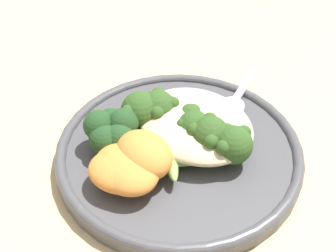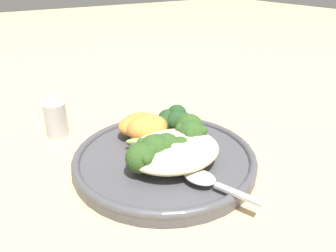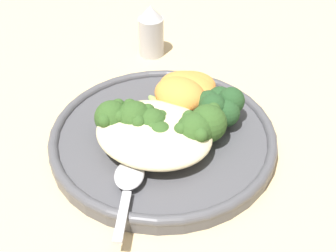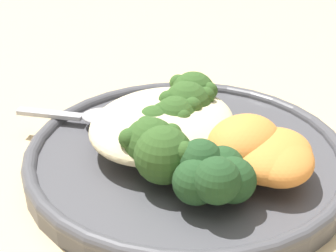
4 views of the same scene
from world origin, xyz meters
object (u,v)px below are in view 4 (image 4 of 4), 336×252
at_px(broccoli_stalk_5, 174,153).
at_px(sweet_potato_chunk_2, 273,158).
at_px(broccoli_stalk_3, 171,129).
at_px(broccoli_stalk_4, 165,144).
at_px(kale_tuft, 214,174).
at_px(quinoa_mound, 159,126).
at_px(broccoli_stalk_2, 182,121).
at_px(spoon, 97,117).
at_px(sweet_potato_chunk_1, 246,140).
at_px(plate, 186,158).
at_px(broccoli_stalk_1, 193,110).
at_px(sweet_potato_chunk_3, 270,157).
at_px(broccoli_stalk_0, 199,102).
at_px(sweet_potato_chunk_0, 248,150).

height_order(broccoli_stalk_5, sweet_potato_chunk_2, broccoli_stalk_5).
xyz_separation_m(broccoli_stalk_3, sweet_potato_chunk_2, (0.00, -0.09, 0.00)).
relative_size(broccoli_stalk_4, kale_tuft, 1.80).
height_order(quinoa_mound, broccoli_stalk_2, broccoli_stalk_2).
relative_size(quinoa_mound, spoon, 1.26).
bearing_deg(sweet_potato_chunk_2, broccoli_stalk_5, 122.43).
xyz_separation_m(broccoli_stalk_5, sweet_potato_chunk_1, (0.05, -0.04, -0.00)).
distance_m(broccoli_stalk_5, sweet_potato_chunk_2, 0.07).
bearing_deg(plate, quinoa_mound, 98.92).
relative_size(plate, broccoli_stalk_3, 2.90).
distance_m(broccoli_stalk_1, sweet_potato_chunk_2, 0.09).
height_order(quinoa_mound, spoon, quinoa_mound).
bearing_deg(broccoli_stalk_1, quinoa_mound, 81.97).
xyz_separation_m(sweet_potato_chunk_1, kale_tuft, (-0.05, -0.00, -0.00)).
relative_size(broccoli_stalk_4, sweet_potato_chunk_2, 1.47).
bearing_deg(broccoli_stalk_3, broccoli_stalk_1, -117.83).
xyz_separation_m(quinoa_mound, sweet_potato_chunk_3, (0.00, -0.10, 0.00)).
bearing_deg(broccoli_stalk_2, broccoli_stalk_5, 105.27).
distance_m(broccoli_stalk_0, sweet_potato_chunk_3, 0.10).
bearing_deg(sweet_potato_chunk_1, kale_tuft, -178.98).
distance_m(sweet_potato_chunk_0, sweet_potato_chunk_3, 0.02).
height_order(broccoli_stalk_1, sweet_potato_chunk_2, broccoli_stalk_1).
height_order(broccoli_stalk_0, sweet_potato_chunk_1, broccoli_stalk_0).
relative_size(sweet_potato_chunk_2, kale_tuft, 1.22).
relative_size(broccoli_stalk_0, sweet_potato_chunk_1, 1.53).
xyz_separation_m(quinoa_mound, broccoli_stalk_0, (0.05, -0.01, 0.00)).
distance_m(quinoa_mound, broccoli_stalk_5, 0.05).
distance_m(sweet_potato_chunk_1, spoon, 0.14).
bearing_deg(broccoli_stalk_0, sweet_potato_chunk_2, -173.08).
height_order(broccoli_stalk_1, sweet_potato_chunk_0, broccoli_stalk_1).
bearing_deg(broccoli_stalk_3, sweet_potato_chunk_3, 158.97).
distance_m(broccoli_stalk_2, broccoli_stalk_5, 0.05).
relative_size(quinoa_mound, sweet_potato_chunk_2, 1.85).
distance_m(broccoli_stalk_0, sweet_potato_chunk_0, 0.08).
distance_m(plate, broccoli_stalk_5, 0.05).
height_order(broccoli_stalk_2, sweet_potato_chunk_3, broccoli_stalk_2).
bearing_deg(spoon, broccoli_stalk_5, 139.99).
height_order(broccoli_stalk_5, kale_tuft, broccoli_stalk_5).
bearing_deg(broccoli_stalk_0, broccoli_stalk_3, 126.97).
relative_size(plate, kale_tuft, 4.55).
bearing_deg(broccoli_stalk_4, broccoli_stalk_5, 91.02).
bearing_deg(sweet_potato_chunk_1, sweet_potato_chunk_3, -105.44).
relative_size(plate, broccoli_stalk_0, 2.67).
distance_m(plate, sweet_potato_chunk_0, 0.06).
relative_size(quinoa_mound, broccoli_stalk_0, 1.33).
height_order(quinoa_mound, sweet_potato_chunk_2, same).
xyz_separation_m(plate, kale_tuft, (-0.05, -0.05, 0.03)).
xyz_separation_m(broccoli_stalk_3, broccoli_stalk_4, (-0.03, -0.01, 0.00)).
bearing_deg(broccoli_stalk_2, sweet_potato_chunk_2, 164.56).
bearing_deg(broccoli_stalk_5, broccoli_stalk_1, -143.40).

